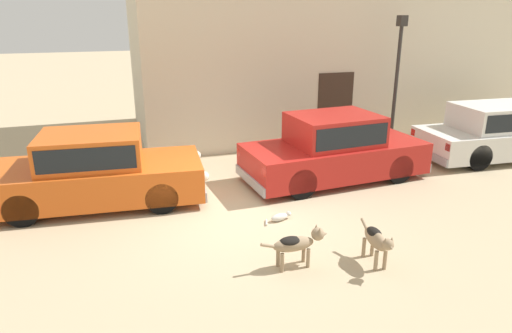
# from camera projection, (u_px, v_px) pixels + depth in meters

# --- Properties ---
(ground_plane) EXTENTS (80.00, 80.00, 0.00)m
(ground_plane) POSITION_uv_depth(u_px,v_px,m) (241.00, 215.00, 8.90)
(ground_plane) COLOR tan
(parked_sedan_nearest) EXTENTS (4.47, 2.11, 1.49)m
(parked_sedan_nearest) POSITION_uv_depth(u_px,v_px,m) (95.00, 169.00, 9.24)
(parked_sedan_nearest) COLOR #D15619
(parked_sedan_nearest) RESTS_ON ground_plane
(parked_sedan_second) EXTENTS (4.44, 2.07, 1.54)m
(parked_sedan_second) POSITION_uv_depth(u_px,v_px,m) (334.00, 148.00, 10.58)
(parked_sedan_second) COLOR #AD1E19
(parked_sedan_second) RESTS_ON ground_plane
(parked_sedan_third) EXTENTS (4.80, 1.97, 1.45)m
(parked_sedan_third) POSITION_uv_depth(u_px,v_px,m) (502.00, 131.00, 12.19)
(parked_sedan_third) COLOR silver
(parked_sedan_third) RESTS_ON ground_plane
(stray_dog_spotted) EXTENTS (1.10, 0.24, 0.63)m
(stray_dog_spotted) POSITION_uv_depth(u_px,v_px,m) (297.00, 243.00, 7.01)
(stray_dog_spotted) COLOR #997F60
(stray_dog_spotted) RESTS_ON ground_plane
(stray_dog_tan) EXTENTS (0.25, 1.04, 0.64)m
(stray_dog_tan) POSITION_uv_depth(u_px,v_px,m) (376.00, 239.00, 7.06)
(stray_dog_tan) COLOR #997F60
(stray_dog_tan) RESTS_ON ground_plane
(stray_cat) EXTENTS (0.58, 0.27, 0.15)m
(stray_cat) POSITION_uv_depth(u_px,v_px,m) (280.00, 217.00, 8.66)
(stray_cat) COLOR beige
(stray_cat) RESTS_ON ground_plane
(street_lamp) EXTENTS (0.22, 0.22, 3.65)m
(street_lamp) POSITION_uv_depth(u_px,v_px,m) (398.00, 65.00, 12.56)
(street_lamp) COLOR #2D2B28
(street_lamp) RESTS_ON ground_plane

